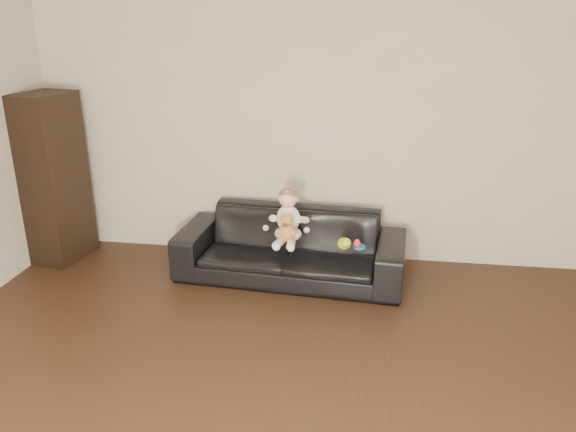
% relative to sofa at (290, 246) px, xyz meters
% --- Properties ---
extents(wall_back, '(5.00, 0.00, 5.00)m').
position_rel_sofa_xyz_m(wall_back, '(0.11, 0.50, 1.02)').
color(wall_back, beige).
rests_on(wall_back, ground).
extents(sofa, '(1.99, 0.90, 0.57)m').
position_rel_sofa_xyz_m(sofa, '(0.00, 0.00, 0.00)').
color(sofa, black).
rests_on(sofa, floor).
extents(cabinet, '(0.46, 0.58, 1.53)m').
position_rel_sofa_xyz_m(cabinet, '(-2.18, 0.10, 0.48)').
color(cabinet, black).
rests_on(cabinet, floor).
extents(shelf_item, '(0.22, 0.28, 0.28)m').
position_rel_sofa_xyz_m(shelf_item, '(-2.16, 0.10, 0.83)').
color(shelf_item, silver).
rests_on(shelf_item, cabinet).
extents(baby, '(0.31, 0.38, 0.45)m').
position_rel_sofa_xyz_m(baby, '(-0.01, -0.11, 0.29)').
color(baby, silver).
rests_on(baby, sofa).
extents(teddy_bear, '(0.14, 0.15, 0.24)m').
position_rel_sofa_xyz_m(teddy_bear, '(0.00, -0.25, 0.26)').
color(teddy_bear, '#C28837').
rests_on(teddy_bear, sofa).
extents(toy_green, '(0.14, 0.16, 0.09)m').
position_rel_sofa_xyz_m(toy_green, '(0.47, -0.20, 0.14)').
color(toy_green, '#C5D619').
rests_on(toy_green, sofa).
extents(toy_rattle, '(0.08, 0.08, 0.07)m').
position_rel_sofa_xyz_m(toy_rattle, '(0.57, -0.17, 0.12)').
color(toy_rattle, red).
rests_on(toy_rattle, sofa).
extents(toy_blue_disc, '(0.12, 0.12, 0.01)m').
position_rel_sofa_xyz_m(toy_blue_disc, '(0.59, -0.16, 0.10)').
color(toy_blue_disc, '#177ABF').
rests_on(toy_blue_disc, sofa).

